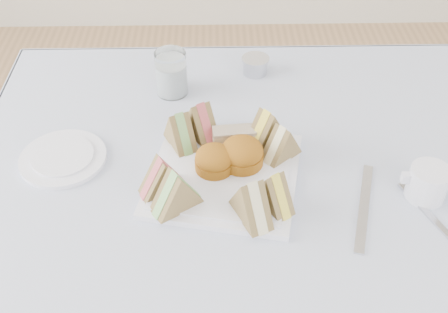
{
  "coord_description": "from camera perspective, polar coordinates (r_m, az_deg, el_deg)",
  "views": [
    {
      "loc": [
        -0.05,
        -0.66,
        1.44
      ],
      "look_at": [
        -0.04,
        0.06,
        0.8
      ],
      "focal_mm": 45.0,
      "sensor_mm": 36.0,
      "label": 1
    }
  ],
  "objects": [
    {
      "name": "tablecloth",
      "position": [
        0.96,
        2.4,
        -4.72
      ],
      "size": [
        1.02,
        1.02,
        0.01
      ],
      "primitive_type": "cube",
      "color": "silver",
      "rests_on": "table"
    },
    {
      "name": "creamer_jug",
      "position": [
        1.01,
        20.0,
        -2.55
      ],
      "size": [
        0.07,
        0.07,
        0.06
      ],
      "primitive_type": "cylinder",
      "rotation": [
        0.0,
        0.0,
        -0.04
      ],
      "color": "white",
      "rests_on": "tablecloth"
    },
    {
      "name": "sandwich_br_b",
      "position": [
        1.03,
        4.31,
        2.98
      ],
      "size": [
        0.09,
        0.08,
        0.08
      ],
      "primitive_type": null,
      "rotation": [
        0.0,
        0.0,
        -2.45
      ],
      "color": "olive",
      "rests_on": "serving_plate"
    },
    {
      "name": "pastry_slice",
      "position": [
        1.04,
        1.03,
        1.98
      ],
      "size": [
        0.08,
        0.04,
        0.04
      ],
      "primitive_type": "cube",
      "rotation": [
        0.0,
        0.0,
        0.09
      ],
      "color": "#C5B584",
      "rests_on": "serving_plate"
    },
    {
      "name": "tea_strainer",
      "position": [
        1.26,
        3.2,
        9.14
      ],
      "size": [
        0.08,
        0.08,
        0.03
      ],
      "primitive_type": "cylinder",
      "rotation": [
        0.0,
        0.0,
        0.31
      ],
      "color": "silver",
      "rests_on": "tablecloth"
    },
    {
      "name": "sandwich_bl_a",
      "position": [
        1.03,
        -4.52,
        2.8
      ],
      "size": [
        0.07,
        0.09,
        0.07
      ],
      "primitive_type": null,
      "rotation": [
        0.0,
        0.0,
        2.01
      ],
      "color": "olive",
      "rests_on": "serving_plate"
    },
    {
      "name": "sandwich_bl_b",
      "position": [
        1.05,
        -2.38,
        3.75
      ],
      "size": [
        0.08,
        0.09,
        0.08
      ],
      "primitive_type": null,
      "rotation": [
        0.0,
        0.0,
        2.1
      ],
      "color": "olive",
      "rests_on": "serving_plate"
    },
    {
      "name": "sandwich_fl_b",
      "position": [
        0.91,
        -4.89,
        -3.38
      ],
      "size": [
        0.09,
        0.08,
        0.08
      ],
      "primitive_type": null,
      "rotation": [
        0.0,
        0.0,
        0.58
      ],
      "color": "olive",
      "rests_on": "serving_plate"
    },
    {
      "name": "side_plate",
      "position": [
        1.08,
        -16.04,
        -0.17
      ],
      "size": [
        0.16,
        0.16,
        0.01
      ],
      "primitive_type": "cylinder",
      "rotation": [
        0.0,
        0.0,
        -0.03
      ],
      "color": "white",
      "rests_on": "tablecloth"
    },
    {
      "name": "scone_left",
      "position": [
        0.98,
        -1.0,
        -0.33
      ],
      "size": [
        0.08,
        0.08,
        0.05
      ],
      "primitive_type": "cylinder",
      "rotation": [
        0.0,
        0.0,
        -0.14
      ],
      "color": "#945B0E",
      "rests_on": "serving_plate"
    },
    {
      "name": "scone_right",
      "position": [
        0.99,
        1.84,
        0.31
      ],
      "size": [
        0.08,
        0.08,
        0.05
      ],
      "primitive_type": "cylinder",
      "rotation": [
        0.0,
        0.0,
        0.0
      ],
      "color": "#945B0E",
      "rests_on": "serving_plate"
    },
    {
      "name": "water_glass",
      "position": [
        1.19,
        -5.38,
        8.43
      ],
      "size": [
        0.08,
        0.08,
        0.1
      ],
      "primitive_type": "cylinder",
      "rotation": [
        0.0,
        0.0,
        -0.19
      ],
      "color": "white",
      "rests_on": "tablecloth"
    },
    {
      "name": "serving_plate",
      "position": [
        1.0,
        0.0,
        -1.89
      ],
      "size": [
        0.3,
        0.3,
        0.01
      ],
      "primitive_type": "cube",
      "rotation": [
        0.0,
        0.0,
        -0.2
      ],
      "color": "white",
      "rests_on": "tablecloth"
    },
    {
      "name": "sandwich_fl_a",
      "position": [
        0.94,
        -6.3,
        -1.86
      ],
      "size": [
        0.09,
        0.07,
        0.07
      ],
      "primitive_type": null,
      "rotation": [
        0.0,
        0.0,
        0.46
      ],
      "color": "olive",
      "rests_on": "serving_plate"
    },
    {
      "name": "sandwich_fr_a",
      "position": [
        0.92,
        5.08,
        -3.38
      ],
      "size": [
        0.07,
        0.09,
        0.07
      ],
      "primitive_type": null,
      "rotation": [
        0.0,
        0.0,
        -1.0
      ],
      "color": "olive",
      "rests_on": "serving_plate"
    },
    {
      "name": "knife",
      "position": [
        0.98,
        14.02,
        -4.97
      ],
      "size": [
        0.07,
        0.2,
        0.0
      ],
      "primitive_type": "cube",
      "rotation": [
        0.0,
        0.0,
        -0.28
      ],
      "color": "silver",
      "rests_on": "tablecloth"
    },
    {
      "name": "sandwich_fr_b",
      "position": [
        0.9,
        2.8,
        -4.39
      ],
      "size": [
        0.07,
        0.1,
        0.08
      ],
      "primitive_type": null,
      "rotation": [
        0.0,
        0.0,
        -1.13
      ],
      "color": "olive",
      "rests_on": "serving_plate"
    },
    {
      "name": "sandwich_br_a",
      "position": [
        1.01,
        5.89,
        1.49
      ],
      "size": [
        0.08,
        0.08,
        0.07
      ],
      "primitive_type": null,
      "rotation": [
        0.0,
        0.0,
        -2.43
      ],
      "color": "olive",
      "rests_on": "serving_plate"
    }
  ]
}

